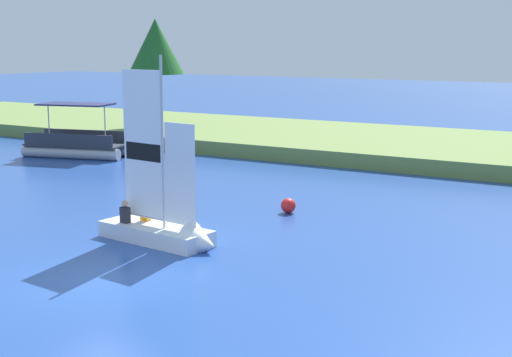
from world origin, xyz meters
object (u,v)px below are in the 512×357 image
sailboat (169,229)px  pontoon_boat (77,144)px  shoreline_tree_left (156,47)px  channel_buoy (288,206)px

sailboat → pontoon_boat: bearing=149.0°
shoreline_tree_left → pontoon_boat: shoreline_tree_left is taller
shoreline_tree_left → channel_buoy: bearing=-39.5°
sailboat → shoreline_tree_left: bearing=135.6°
shoreline_tree_left → pontoon_boat: (1.03, -7.99, -4.96)m
shoreline_tree_left → pontoon_boat: bearing=-82.6°
channel_buoy → sailboat: bearing=-101.2°
shoreline_tree_left → sailboat: size_ratio=1.12×
shoreline_tree_left → pontoon_boat: size_ratio=1.13×
shoreline_tree_left → sailboat: shoreline_tree_left is taller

